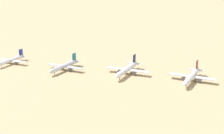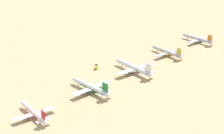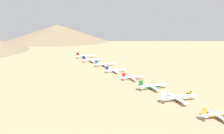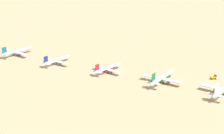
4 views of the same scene
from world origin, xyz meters
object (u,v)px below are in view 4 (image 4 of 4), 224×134
Objects in this scene: parked_jet_3 at (162,78)px; parked_jet_5 at (57,60)px; parked_jet_4 at (108,68)px; service_truck at (214,77)px; parked_jet_6 at (17,52)px.

parked_jet_5 is at bearing 94.32° from parked_jet_3.
service_truck is at bearing -69.12° from parked_jet_4.
parked_jet_4 is 116.18m from parked_jet_6.
parked_jet_5 is 0.92× the size of parked_jet_6.
parked_jet_4 is 97.90m from service_truck.
parked_jet_5 is (-8.58, 113.68, -0.59)m from parked_jet_3.
service_truck is (40.32, -207.51, -2.16)m from parked_jet_6.
parked_jet_4 is (-2.32, 55.65, -0.68)m from parked_jet_3.
parked_jet_4 reaches higher than service_truck.
parked_jet_3 is 1.07× the size of parked_jet_6.
parked_jet_3 is at bearing -87.41° from parked_jet_6.
parked_jet_6 is at bearing 92.68° from parked_jet_4.
parked_jet_3 is 171.88m from parked_jet_6.
parked_jet_6 is (-5.43, 116.05, 0.43)m from parked_jet_4.
parked_jet_4 is at bearing 110.88° from service_truck.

